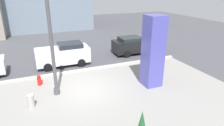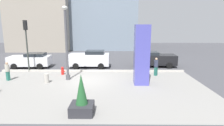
% 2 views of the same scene
% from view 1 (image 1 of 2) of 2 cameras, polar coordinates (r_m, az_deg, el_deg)
% --- Properties ---
extents(ground_plane, '(60.00, 60.00, 0.00)m').
position_cam_1_polar(ground_plane, '(16.39, -11.07, -1.46)').
color(ground_plane, '#47474C').
extents(plaza_pavement, '(18.00, 10.00, 0.02)m').
position_cam_1_polar(plaza_pavement, '(11.19, -4.45, -12.40)').
color(plaza_pavement, gray).
rests_on(plaza_pavement, ground_plane).
extents(curb_strip, '(18.00, 0.24, 0.16)m').
position_cam_1_polar(curb_strip, '(15.56, -10.41, -2.34)').
color(curb_strip, '#B7B2A8').
rests_on(curb_strip, ground_plane).
extents(lamp_post, '(0.44, 0.44, 6.01)m').
position_cam_1_polar(lamp_post, '(11.71, -16.69, 4.11)').
color(lamp_post, '#4C4C51').
rests_on(lamp_post, ground_plane).
extents(art_pillar_blue, '(1.11, 1.11, 4.57)m').
position_cam_1_polar(art_pillar_blue, '(12.90, 11.57, 3.12)').
color(art_pillar_blue, '#4C4CAD').
rests_on(art_pillar_blue, ground_plane).
extents(fire_hydrant, '(0.36, 0.26, 0.75)m').
position_cam_1_polar(fire_hydrant, '(14.09, -20.00, -4.59)').
color(fire_hydrant, red).
rests_on(fire_hydrant, ground_plane).
extents(concrete_bollard, '(0.36, 0.36, 0.75)m').
position_cam_1_polar(concrete_bollard, '(11.80, -22.10, -10.03)').
color(concrete_bollard, '#B2ADA3').
rests_on(concrete_bollard, ground_plane).
extents(car_curb_east, '(4.63, 2.19, 1.66)m').
position_cam_1_polar(car_curb_east, '(19.64, 6.80, 5.21)').
color(car_curb_east, black).
rests_on(car_curb_east, ground_plane).
extents(car_curb_west, '(4.26, 2.00, 1.85)m').
position_cam_1_polar(car_curb_west, '(16.91, -13.64, 2.44)').
color(car_curb_west, silver).
rests_on(car_curb_west, ground_plane).
extents(pedestrian_crossing, '(0.51, 0.51, 1.65)m').
position_cam_1_polar(pedestrian_crossing, '(16.15, 11.49, 1.66)').
color(pedestrian_crossing, '#236656').
rests_on(pedestrian_crossing, ground_plane).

